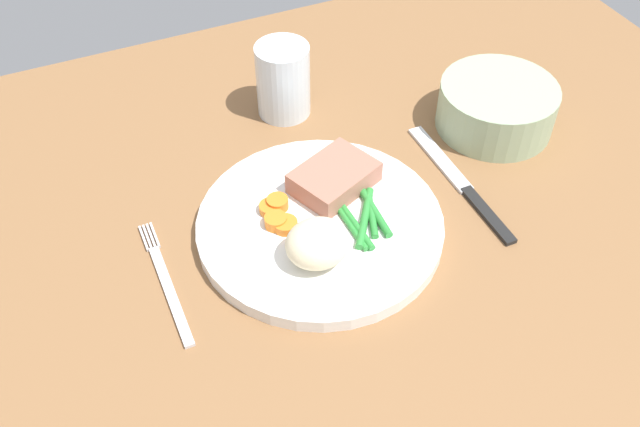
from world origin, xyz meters
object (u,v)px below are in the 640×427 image
(salad_bowl, at_px, (497,104))
(knife, at_px, (462,185))
(meat_portion, at_px, (334,178))
(dinner_plate, at_px, (320,225))
(fork, at_px, (166,282))
(water_glass, at_px, (283,85))

(salad_bowl, bearing_deg, knife, -140.30)
(meat_portion, bearing_deg, knife, -17.47)
(dinner_plate, xyz_separation_m, meat_portion, (0.03, 0.04, 0.02))
(knife, relative_size, salad_bowl, 1.46)
(fork, bearing_deg, dinner_plate, 5.01)
(dinner_plate, distance_m, fork, 0.17)
(knife, bearing_deg, meat_portion, 160.81)
(dinner_plate, bearing_deg, meat_portion, 49.40)
(meat_portion, distance_m, salad_bowl, 0.23)
(fork, xyz_separation_m, knife, (0.34, -0.00, -0.00))
(meat_portion, relative_size, salad_bowl, 0.62)
(meat_portion, bearing_deg, water_glass, 87.25)
(meat_portion, relative_size, fork, 0.52)
(meat_portion, xyz_separation_m, knife, (0.14, -0.04, -0.03))
(water_glass, bearing_deg, fork, -135.29)
(water_glass, distance_m, salad_bowl, 0.26)
(water_glass, bearing_deg, knife, -57.94)
(fork, distance_m, salad_bowl, 0.44)
(dinner_plate, xyz_separation_m, water_glass, (0.04, 0.21, 0.03))
(salad_bowl, bearing_deg, dinner_plate, -164.48)
(knife, distance_m, salad_bowl, 0.12)
(dinner_plate, relative_size, water_glass, 2.80)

